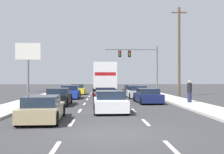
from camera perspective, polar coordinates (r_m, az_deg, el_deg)
ground_plane at (r=35.94m, az=-1.57°, el=-3.54°), size 140.00×140.00×0.00m
sidewalk_right at (r=31.69m, az=10.30°, el=-3.85°), size 2.41×80.00×0.14m
sidewalk_left at (r=31.54m, az=-13.32°, el=-3.86°), size 2.41×80.00×0.14m
lane_markings at (r=33.44m, az=-1.53°, el=-3.78°), size 3.54×62.00×0.01m
car_yellow at (r=37.66m, az=-6.74°, el=-2.48°), size 2.02×4.25×1.31m
car_blue at (r=29.95m, az=-8.22°, el=-3.01°), size 1.98×4.26×1.34m
car_black at (r=22.65m, az=-10.49°, el=-3.95°), size 1.86×4.29×1.30m
car_tan at (r=14.42m, az=-13.42°, el=-6.12°), size 2.01×4.71×1.21m
box_truck at (r=34.45m, az=-1.61°, el=-0.07°), size 2.85×8.94×3.78m
car_maroon at (r=25.68m, az=-1.41°, el=-3.56°), size 2.11×4.09×1.26m
car_white at (r=17.57m, az=-0.37°, el=-5.01°), size 2.10×4.11×1.30m
car_gray at (r=38.00m, az=3.78°, el=-2.52°), size 2.17×4.36×1.23m
car_silver at (r=30.55m, az=4.79°, el=-2.98°), size 2.16×4.76×1.29m
car_navy at (r=24.33m, az=7.01°, el=-3.74°), size 2.01×4.43×1.21m
traffic_signal_mast at (r=42.88m, az=4.66°, el=3.78°), size 7.79×0.69×6.84m
utility_pole_mid at (r=34.51m, az=13.02°, el=5.09°), size 1.80×0.28×10.26m
roadside_billboard at (r=45.20m, az=-16.14°, el=3.68°), size 3.74×0.36×7.34m
pedestrian_near_corner at (r=23.94m, az=14.95°, el=-2.74°), size 0.38×0.38×1.74m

